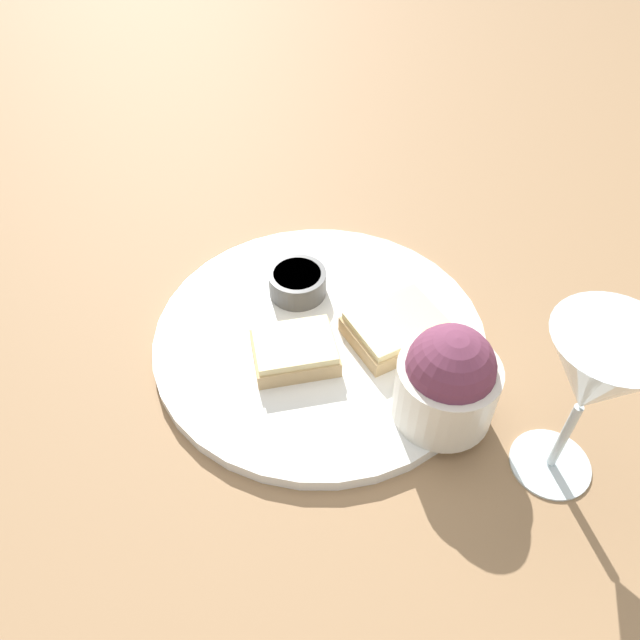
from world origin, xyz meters
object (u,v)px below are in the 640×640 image
object	(u,v)px
cheese_toast_near	(396,328)
cheese_toast_far	(295,351)
sauce_ramekin	(297,282)
wine_glass	(594,378)
salad_bowl	(448,380)

from	to	relation	value
cheese_toast_near	cheese_toast_far	size ratio (longest dim) A/B	1.31
sauce_ramekin	cheese_toast_near	bearing A→B (deg)	142.19
sauce_ramekin	wine_glass	size ratio (longest dim) A/B	0.37
sauce_ramekin	cheese_toast_near	world-z (taller)	sauce_ramekin
sauce_ramekin	cheese_toast_near	distance (m)	0.12
sauce_ramekin	wine_glass	bearing A→B (deg)	132.70
salad_bowl	sauce_ramekin	world-z (taller)	salad_bowl
wine_glass	sauce_ramekin	bearing A→B (deg)	-47.30
cheese_toast_far	wine_glass	size ratio (longest dim) A/B	0.51
sauce_ramekin	cheese_toast_far	world-z (taller)	sauce_ramekin
wine_glass	cheese_toast_far	bearing A→B (deg)	-31.02
cheese_toast_near	wine_glass	size ratio (longest dim) A/B	0.67
cheese_toast_far	wine_glass	bearing A→B (deg)	148.98
salad_bowl	sauce_ramekin	size ratio (longest dim) A/B	1.62
sauce_ramekin	salad_bowl	bearing A→B (deg)	125.46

